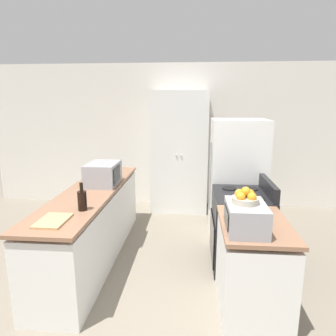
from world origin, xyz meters
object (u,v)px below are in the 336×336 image
object	(u,v)px
stove	(240,229)
refrigerator	(237,180)
pantry_cabinet	(179,152)
toaster_oven	(246,217)
wine_bottle	(82,200)
fruit_bowl	(245,197)
microwave	(103,174)

from	to	relation	value
stove	refrigerator	bearing A→B (deg)	86.62
pantry_cabinet	toaster_oven	world-z (taller)	pantry_cabinet
pantry_cabinet	toaster_oven	distance (m)	2.95
stove	wine_bottle	world-z (taller)	wine_bottle
wine_bottle	fruit_bowl	size ratio (longest dim) A/B	1.28
refrigerator	toaster_oven	world-z (taller)	refrigerator
stove	microwave	bearing A→B (deg)	171.73
microwave	toaster_oven	world-z (taller)	microwave
refrigerator	fruit_bowl	xyz separation A→B (m)	(-0.19, -1.79, 0.32)
pantry_cabinet	microwave	size ratio (longest dim) A/B	4.16
toaster_oven	refrigerator	bearing A→B (deg)	84.25
pantry_cabinet	toaster_oven	size ratio (longest dim) A/B	4.85
stove	toaster_oven	size ratio (longest dim) A/B	2.41
refrigerator	fruit_bowl	bearing A→B (deg)	-96.14
pantry_cabinet	stove	distance (m)	2.10
fruit_bowl	refrigerator	bearing A→B (deg)	83.86
toaster_oven	fruit_bowl	bearing A→B (deg)	119.08
wine_bottle	toaster_oven	bearing A→B (deg)	-12.89
stove	microwave	size ratio (longest dim) A/B	2.07
pantry_cabinet	refrigerator	size ratio (longest dim) A/B	1.24
microwave	wine_bottle	distance (m)	0.93
fruit_bowl	toaster_oven	bearing A→B (deg)	-60.92
wine_bottle	toaster_oven	world-z (taller)	wine_bottle
wine_bottle	toaster_oven	size ratio (longest dim) A/B	0.64
pantry_cabinet	stove	size ratio (longest dim) A/B	2.01
pantry_cabinet	wine_bottle	world-z (taller)	pantry_cabinet
refrigerator	wine_bottle	xyz separation A→B (m)	(-1.69, -1.46, 0.14)
refrigerator	microwave	world-z (taller)	refrigerator
fruit_bowl	pantry_cabinet	bearing A→B (deg)	103.27
refrigerator	pantry_cabinet	bearing A→B (deg)	129.23
stove	fruit_bowl	bearing A→B (deg)	-98.27
pantry_cabinet	fruit_bowl	size ratio (longest dim) A/B	9.68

